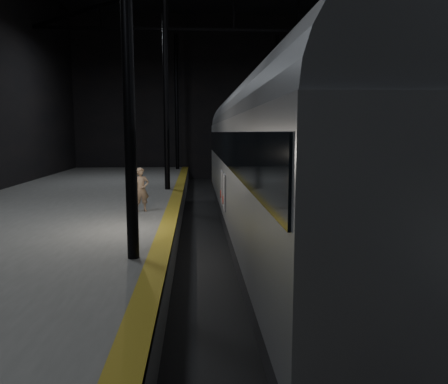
{
  "coord_description": "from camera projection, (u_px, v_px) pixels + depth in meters",
  "views": [
    {
      "loc": [
        -2.37,
        -13.67,
        3.82
      ],
      "look_at": [
        -1.53,
        -0.48,
        2.0
      ],
      "focal_mm": 35.0,
      "sensor_mm": 36.0,
      "label": 1
    }
  ],
  "objects": [
    {
      "name": "tactile_strip",
      "position": [
        169.0,
        221.0,
        13.84
      ],
      "size": [
        0.5,
        43.8,
        0.01
      ],
      "primitive_type": "cube",
      "color": "olive",
      "rests_on": "platform_left"
    },
    {
      "name": "platform_left",
      "position": [
        33.0,
        239.0,
        13.64
      ],
      "size": [
        9.0,
        43.8,
        1.0
      ],
      "primitive_type": "cube",
      "color": "#585855",
      "rests_on": "ground"
    },
    {
      "name": "woman",
      "position": [
        141.0,
        190.0,
        15.53
      ],
      "size": [
        0.67,
        0.54,
        1.57
      ],
      "primitive_type": "imported",
      "rotation": [
        0.0,
        0.0,
        0.34
      ],
      "color": "#A28063",
      "rests_on": "platform_left"
    },
    {
      "name": "train",
      "position": [
        269.0,
        155.0,
        14.18
      ],
      "size": [
        3.09,
        20.64,
        5.52
      ],
      "color": "#A4A6AC",
      "rests_on": "ground"
    },
    {
      "name": "track",
      "position": [
        270.0,
        248.0,
        14.18
      ],
      "size": [
        2.4,
        43.0,
        0.24
      ],
      "color": "#3F3328",
      "rests_on": "ground"
    },
    {
      "name": "ground",
      "position": [
        270.0,
        250.0,
        14.19
      ],
      "size": [
        44.0,
        44.0,
        0.0
      ],
      "primitive_type": "plane",
      "color": "black",
      "rests_on": "ground"
    }
  ]
}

